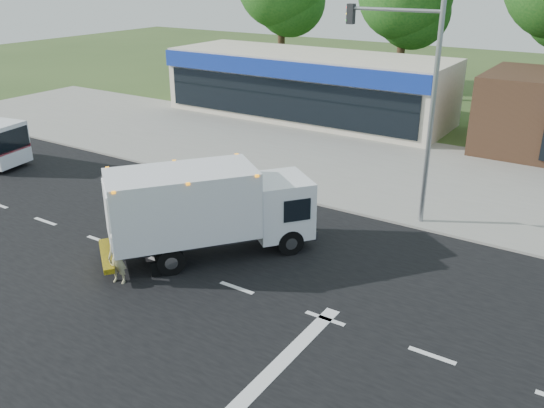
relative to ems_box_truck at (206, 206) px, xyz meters
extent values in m
plane|color=#385123|center=(2.11, -1.26, -1.77)|extent=(120.00, 120.00, 0.00)
cube|color=black|center=(2.11, -1.26, -1.76)|extent=(60.00, 14.00, 0.02)
cube|color=gray|center=(2.11, 6.94, -1.71)|extent=(60.00, 2.40, 0.12)
cube|color=gray|center=(2.11, 12.74, -1.76)|extent=(60.00, 9.00, 0.02)
cube|color=silver|center=(-6.89, -1.26, -1.75)|extent=(1.20, 0.15, 0.01)
cube|color=silver|center=(-3.89, -1.26, -1.75)|extent=(1.20, 0.15, 0.01)
cube|color=silver|center=(-0.89, -1.26, -1.75)|extent=(1.20, 0.15, 0.01)
cube|color=silver|center=(2.11, -1.26, -1.75)|extent=(1.20, 0.15, 0.01)
cube|color=silver|center=(5.11, -1.26, -1.75)|extent=(1.20, 0.15, 0.01)
cube|color=silver|center=(8.11, -1.26, -1.75)|extent=(1.20, 0.15, 0.01)
cube|color=silver|center=(5.11, -4.26, -1.75)|extent=(0.40, 7.00, 0.01)
cube|color=black|center=(-0.46, -0.60, -1.11)|extent=(3.59, 4.25, 0.33)
cube|color=white|center=(1.56, 2.01, -0.32)|extent=(2.72, 2.70, 1.96)
cube|color=black|center=(2.11, 2.71, -0.14)|extent=(1.48, 1.20, 0.84)
cube|color=white|center=(-0.46, -0.60, 0.19)|extent=(4.62, 5.05, 2.19)
cube|color=silver|center=(-1.90, -2.45, 0.14)|extent=(1.50, 1.19, 1.77)
cube|color=yellow|center=(-2.01, -2.58, -1.25)|extent=(1.96, 1.63, 0.17)
cube|color=orange|center=(-0.46, -0.60, 1.26)|extent=(4.54, 4.92, 0.07)
cylinder|color=black|center=(0.89, 2.59, -1.32)|extent=(0.77, 0.88, 0.89)
cylinder|color=black|center=(2.29, 1.51, -1.32)|extent=(0.77, 0.88, 0.89)
cylinder|color=black|center=(-1.60, -0.54, -1.32)|extent=(0.77, 0.88, 0.89)
cylinder|color=black|center=(-0.13, -1.68, -1.32)|extent=(0.77, 0.88, 0.89)
imported|color=tan|center=(-1.11, -2.92, -0.96)|extent=(0.68, 0.54, 1.61)
sphere|color=white|center=(-1.11, -2.92, -0.19)|extent=(0.28, 0.28, 0.28)
cube|color=black|center=(-13.38, 1.79, -0.25)|extent=(1.10, 1.97, 0.98)
cylinder|color=black|center=(-14.02, 2.57, -1.37)|extent=(0.82, 0.38, 0.78)
cube|color=beige|center=(-6.89, 18.74, 0.23)|extent=(18.00, 6.00, 4.00)
cube|color=navy|center=(-6.89, 15.69, 1.63)|extent=(18.00, 0.30, 1.00)
cube|color=black|center=(-6.89, 15.69, -0.17)|extent=(17.00, 0.12, 2.40)
cylinder|color=gray|center=(5.11, 6.34, 2.23)|extent=(0.18, 0.18, 8.00)
cylinder|color=gray|center=(3.41, 6.34, 5.83)|extent=(3.40, 0.12, 0.12)
cube|color=black|center=(1.81, 6.34, 5.63)|extent=(0.25, 0.25, 0.70)
cylinder|color=#332114|center=(-13.89, 26.74, 1.91)|extent=(0.56, 0.56, 7.35)
sphere|color=#144816|center=(-13.39, 27.24, 4.74)|extent=(5.46, 5.46, 5.46)
cylinder|color=#332114|center=(-3.89, 26.74, 1.66)|extent=(0.56, 0.56, 6.86)
sphere|color=#144816|center=(-3.39, 27.24, 4.31)|extent=(5.10, 5.10, 5.10)
camera|label=1|loc=(11.17, -13.29, 7.17)|focal=38.00mm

